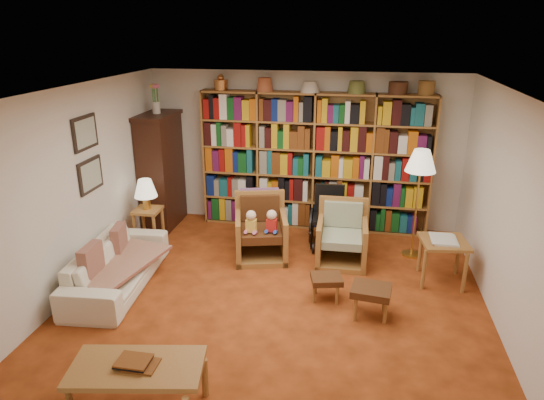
% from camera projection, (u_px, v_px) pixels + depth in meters
% --- Properties ---
extents(floor, '(5.00, 5.00, 0.00)m').
position_uv_depth(floor, '(277.00, 298.00, 5.96)').
color(floor, '#A54619').
rests_on(floor, ground).
extents(ceiling, '(5.00, 5.00, 0.00)m').
position_uv_depth(ceiling, '(278.00, 91.00, 5.11)').
color(ceiling, white).
rests_on(ceiling, wall_back).
extents(wall_back, '(5.00, 0.00, 5.00)m').
position_uv_depth(wall_back, '(303.00, 150.00, 7.85)').
color(wall_back, silver).
rests_on(wall_back, floor).
extents(wall_front, '(5.00, 0.00, 5.00)m').
position_uv_depth(wall_front, '(213.00, 329.00, 3.22)').
color(wall_front, silver).
rests_on(wall_front, floor).
extents(wall_left, '(0.00, 5.00, 5.00)m').
position_uv_depth(wall_left, '(77.00, 190.00, 5.96)').
color(wall_left, silver).
rests_on(wall_left, floor).
extents(wall_right, '(0.00, 5.00, 5.00)m').
position_uv_depth(wall_right, '(510.00, 217.00, 5.11)').
color(wall_right, silver).
rests_on(wall_right, floor).
extents(bookshelf, '(3.60, 0.30, 2.42)m').
position_uv_depth(bookshelf, '(314.00, 158.00, 7.68)').
color(bookshelf, '#A06731').
rests_on(bookshelf, floor).
extents(curio_cabinet, '(0.50, 0.95, 2.40)m').
position_uv_depth(curio_cabinet, '(161.00, 169.00, 7.87)').
color(curio_cabinet, black).
rests_on(curio_cabinet, floor).
extents(framed_pictures, '(0.03, 0.52, 0.97)m').
position_uv_depth(framed_pictures, '(88.00, 154.00, 6.10)').
color(framed_pictures, black).
rests_on(framed_pictures, wall_left).
extents(sofa, '(1.95, 0.89, 0.55)m').
position_uv_depth(sofa, '(117.00, 266.00, 6.15)').
color(sofa, silver).
rests_on(sofa, floor).
extents(sofa_throw, '(0.94, 1.42, 0.04)m').
position_uv_depth(sofa_throw, '(121.00, 265.00, 6.14)').
color(sofa_throw, beige).
rests_on(sofa_throw, sofa).
extents(cushion_left, '(0.18, 0.38, 0.37)m').
position_uv_depth(cushion_left, '(119.00, 241.00, 6.44)').
color(cushion_left, maroon).
rests_on(cushion_left, sofa).
extents(cushion_right, '(0.14, 0.40, 0.40)m').
position_uv_depth(cushion_right, '(92.00, 265.00, 5.79)').
color(cushion_right, maroon).
rests_on(cushion_right, sofa).
extents(side_table_lamp, '(0.40, 0.40, 0.59)m').
position_uv_depth(side_table_lamp, '(148.00, 219.00, 7.23)').
color(side_table_lamp, '#A06731').
rests_on(side_table_lamp, floor).
extents(table_lamp, '(0.34, 0.34, 0.46)m').
position_uv_depth(table_lamp, '(145.00, 189.00, 7.07)').
color(table_lamp, gold).
rests_on(table_lamp, side_table_lamp).
extents(armchair_leather, '(0.90, 0.92, 0.92)m').
position_uv_depth(armchair_leather, '(262.00, 230.00, 6.97)').
color(armchair_leather, '#A06731').
rests_on(armchair_leather, floor).
extents(armchair_sage, '(0.71, 0.74, 0.86)m').
position_uv_depth(armchair_sage, '(342.00, 238.00, 6.83)').
color(armchair_sage, '#A06731').
rests_on(armchair_sage, floor).
extents(wheelchair, '(0.52, 0.73, 0.91)m').
position_uv_depth(wheelchair, '(328.00, 218.00, 7.30)').
color(wheelchair, black).
rests_on(wheelchair, floor).
extents(floor_lamp, '(0.42, 0.42, 1.58)m').
position_uv_depth(floor_lamp, '(421.00, 165.00, 6.60)').
color(floor_lamp, gold).
rests_on(floor_lamp, floor).
extents(side_table_papers, '(0.63, 0.63, 0.61)m').
position_uv_depth(side_table_papers, '(444.00, 247.00, 6.18)').
color(side_table_papers, '#A06731').
rests_on(side_table_papers, floor).
extents(footstool_a, '(0.43, 0.39, 0.31)m').
position_uv_depth(footstool_a, '(326.00, 280.00, 5.85)').
color(footstool_a, '#472313').
rests_on(footstool_a, floor).
extents(footstool_b, '(0.48, 0.42, 0.37)m').
position_uv_depth(footstool_b, '(371.00, 292.00, 5.49)').
color(footstool_b, '#472313').
rests_on(footstool_b, floor).
extents(coffee_table, '(1.21, 0.75, 0.48)m').
position_uv_depth(coffee_table, '(137.00, 370.00, 4.14)').
color(coffee_table, '#A06731').
rests_on(coffee_table, floor).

